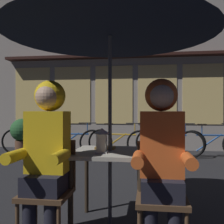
{
  "coord_description": "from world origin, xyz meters",
  "views": [
    {
      "loc": [
        0.38,
        -2.55,
        1.14
      ],
      "look_at": [
        0.0,
        0.14,
        1.12
      ],
      "focal_mm": 42.14,
      "sensor_mm": 36.0,
      "label": 1
    }
  ],
  "objects_px": {
    "bicycle_third": "(119,142)",
    "book": "(105,148)",
    "bicycle_nearest": "(34,141)",
    "bicycle_fourth": "(169,143)",
    "person_left_hooded": "(47,145)",
    "bicycle_fifth": "(214,143)",
    "chair_right": "(161,189)",
    "bicycle_second": "(72,142)",
    "potted_plant": "(22,133)",
    "cafe_table": "(110,161)",
    "patio_umbrella": "(110,17)",
    "person_right_hooded": "(162,147)",
    "lantern": "(102,140)",
    "chair_left": "(49,185)"
  },
  "relations": [
    {
      "from": "bicycle_fourth",
      "to": "lantern",
      "type": "bearing_deg",
      "value": -102.7
    },
    {
      "from": "chair_right",
      "to": "book",
      "type": "height_order",
      "value": "chair_right"
    },
    {
      "from": "patio_umbrella",
      "to": "chair_left",
      "type": "bearing_deg",
      "value": -142.45
    },
    {
      "from": "chair_right",
      "to": "bicycle_second",
      "type": "height_order",
      "value": "chair_right"
    },
    {
      "from": "bicycle_fourth",
      "to": "bicycle_third",
      "type": "bearing_deg",
      "value": -177.29
    },
    {
      "from": "person_right_hooded",
      "to": "bicycle_nearest",
      "type": "distance_m",
      "value": 5.4
    },
    {
      "from": "bicycle_third",
      "to": "book",
      "type": "xyz_separation_m",
      "value": [
        0.27,
        -3.8,
        0.41
      ]
    },
    {
      "from": "cafe_table",
      "to": "person_left_hooded",
      "type": "distance_m",
      "value": 0.67
    },
    {
      "from": "person_left_hooded",
      "to": "bicycle_second",
      "type": "distance_m",
      "value": 4.46
    },
    {
      "from": "person_left_hooded",
      "to": "bicycle_fourth",
      "type": "xyz_separation_m",
      "value": [
        1.34,
        4.41,
        -0.5
      ]
    },
    {
      "from": "person_right_hooded",
      "to": "bicycle_second",
      "type": "xyz_separation_m",
      "value": [
        -2.02,
        4.3,
        -0.5
      ]
    },
    {
      "from": "bicycle_nearest",
      "to": "bicycle_fourth",
      "type": "height_order",
      "value": "same"
    },
    {
      "from": "person_left_hooded",
      "to": "bicycle_second",
      "type": "bearing_deg",
      "value": 103.82
    },
    {
      "from": "bicycle_third",
      "to": "person_left_hooded",
      "type": "bearing_deg",
      "value": -91.83
    },
    {
      "from": "person_right_hooded",
      "to": "potted_plant",
      "type": "xyz_separation_m",
      "value": [
        -3.44,
        4.44,
        -0.3
      ]
    },
    {
      "from": "chair_right",
      "to": "person_left_hooded",
      "type": "distance_m",
      "value": 1.03
    },
    {
      "from": "person_left_hooded",
      "to": "bicycle_third",
      "type": "height_order",
      "value": "person_left_hooded"
    },
    {
      "from": "bicycle_second",
      "to": "potted_plant",
      "type": "relative_size",
      "value": 1.83
    },
    {
      "from": "patio_umbrella",
      "to": "bicycle_fourth",
      "type": "height_order",
      "value": "patio_umbrella"
    },
    {
      "from": "bicycle_fourth",
      "to": "book",
      "type": "bearing_deg",
      "value": -103.59
    },
    {
      "from": "potted_plant",
      "to": "person_left_hooded",
      "type": "bearing_deg",
      "value": -60.87
    },
    {
      "from": "person_left_hooded",
      "to": "bicycle_fifth",
      "type": "relative_size",
      "value": 0.83
    },
    {
      "from": "bicycle_nearest",
      "to": "bicycle_fourth",
      "type": "bearing_deg",
      "value": 0.1
    },
    {
      "from": "chair_right",
      "to": "bicycle_third",
      "type": "bearing_deg",
      "value": 100.81
    },
    {
      "from": "cafe_table",
      "to": "chair_left",
      "type": "relative_size",
      "value": 0.85
    },
    {
      "from": "cafe_table",
      "to": "patio_umbrella",
      "type": "distance_m",
      "value": 1.42
    },
    {
      "from": "bicycle_fifth",
      "to": "potted_plant",
      "type": "height_order",
      "value": "potted_plant"
    },
    {
      "from": "bicycle_second",
      "to": "potted_plant",
      "type": "height_order",
      "value": "potted_plant"
    },
    {
      "from": "bicycle_second",
      "to": "book",
      "type": "relative_size",
      "value": 8.4
    },
    {
      "from": "bicycle_third",
      "to": "potted_plant",
      "type": "distance_m",
      "value": 2.62
    },
    {
      "from": "patio_umbrella",
      "to": "bicycle_third",
      "type": "height_order",
      "value": "patio_umbrella"
    },
    {
      "from": "bicycle_fourth",
      "to": "person_right_hooded",
      "type": "bearing_deg",
      "value": -94.98
    },
    {
      "from": "person_left_hooded",
      "to": "bicycle_third",
      "type": "xyz_separation_m",
      "value": [
        0.14,
        4.35,
        -0.5
      ]
    },
    {
      "from": "chair_right",
      "to": "bicycle_fourth",
      "type": "bearing_deg",
      "value": 84.95
    },
    {
      "from": "chair_right",
      "to": "bicycle_fourth",
      "type": "xyz_separation_m",
      "value": [
        0.38,
        4.35,
        -0.14
      ]
    },
    {
      "from": "bicycle_fourth",
      "to": "bicycle_fifth",
      "type": "relative_size",
      "value": 0.98
    },
    {
      "from": "person_left_hooded",
      "to": "bicycle_fifth",
      "type": "xyz_separation_m",
      "value": [
        2.41,
        4.44,
        -0.5
      ]
    },
    {
      "from": "chair_right",
      "to": "potted_plant",
      "type": "distance_m",
      "value": 5.57
    },
    {
      "from": "patio_umbrella",
      "to": "cafe_table",
      "type": "bearing_deg",
      "value": 0.0
    },
    {
      "from": "chair_right",
      "to": "bicycle_fifth",
      "type": "relative_size",
      "value": 0.52
    },
    {
      "from": "lantern",
      "to": "bicycle_nearest",
      "type": "bearing_deg",
      "value": 121.85
    },
    {
      "from": "bicycle_third",
      "to": "bicycle_fourth",
      "type": "relative_size",
      "value": 1.01
    },
    {
      "from": "lantern",
      "to": "chair_left",
      "type": "relative_size",
      "value": 0.27
    },
    {
      "from": "potted_plant",
      "to": "cafe_table",
      "type": "bearing_deg",
      "value": -53.65
    },
    {
      "from": "cafe_table",
      "to": "potted_plant",
      "type": "height_order",
      "value": "potted_plant"
    },
    {
      "from": "chair_left",
      "to": "potted_plant",
      "type": "distance_m",
      "value": 5.04
    },
    {
      "from": "bicycle_fourth",
      "to": "bicycle_fifth",
      "type": "xyz_separation_m",
      "value": [
        1.07,
        0.03,
        0.0
      ]
    },
    {
      "from": "patio_umbrella",
      "to": "book",
      "type": "distance_m",
      "value": 1.31
    },
    {
      "from": "person_right_hooded",
      "to": "bicycle_fifth",
      "type": "relative_size",
      "value": 0.83
    },
    {
      "from": "bicycle_third",
      "to": "potted_plant",
      "type": "xyz_separation_m",
      "value": [
        -2.62,
        0.09,
        0.2
      ]
    }
  ]
}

